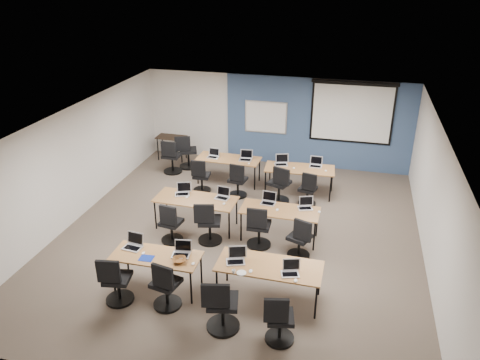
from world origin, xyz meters
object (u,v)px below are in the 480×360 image
(training_table_front_right, at_px, (269,267))
(task_chair_6, at_px, (258,230))
(laptop_1, at_px, (182,251))
(task_chair_3, at_px, (279,322))
(laptop_0, at_px, (133,244))
(task_chair_9, at_px, (238,183))
(task_chair_5, at_px, (208,226))
(training_table_mid_right, at_px, (280,212))
(spare_chair_a, at_px, (187,154))
(training_table_back_right, at_px, (300,170))
(laptop_10, at_px, (281,162))
(projector_screen, at_px, (352,109))
(task_chair_11, at_px, (308,192))
(laptop_6, at_px, (269,200))
(utility_table, at_px, (171,140))
(training_table_front_left, at_px, (156,258))
(laptop_9, at_px, (246,157))
(whiteboard, at_px, (266,117))
(training_table_mid_left, at_px, (196,200))
(task_chair_8, at_px, (201,178))
(laptop_11, at_px, (316,164))
(laptop_8, at_px, (213,155))
(task_chair_7, at_px, (300,241))
(laptop_4, at_px, (183,191))
(task_chair_1, at_px, (166,288))
(training_table_back_left, at_px, (229,160))
(laptop_2, at_px, (236,258))
(task_chair_2, at_px, (221,309))
(laptop_5, at_px, (223,195))
(task_chair_0, at_px, (116,284))
(laptop_3, at_px, (291,270))
(task_chair_10, at_px, (279,187))
(laptop_7, at_px, (306,205))
(spare_chair_b, at_px, (172,159))
(task_chair_4, at_px, (171,226))

(training_table_front_right, relative_size, task_chair_6, 1.87)
(laptop_1, distance_m, task_chair_3, 2.28)
(laptop_0, bearing_deg, task_chair_9, 81.80)
(task_chair_5, bearing_deg, training_table_mid_right, 7.00)
(task_chair_3, bearing_deg, spare_chair_a, 108.98)
(training_table_back_right, height_order, laptop_10, laptop_10)
(projector_screen, height_order, task_chair_11, projector_screen)
(training_table_back_right, xyz_separation_m, task_chair_3, (0.43, -5.57, -0.29))
(laptop_6, xyz_separation_m, utility_table, (-3.79, 3.60, -0.14))
(training_table_front_left, height_order, laptop_9, laptop_9)
(whiteboard, xyz_separation_m, training_table_mid_left, (-0.77, -4.29, -0.76))
(task_chair_8, distance_m, laptop_11, 3.10)
(training_table_front_left, xyz_separation_m, laptop_8, (-0.41, 4.92, 0.11))
(training_table_front_left, distance_m, laptop_10, 5.11)
(laptop_6, height_order, laptop_10, laptop_10)
(laptop_1, xyz_separation_m, task_chair_7, (2.02, 1.51, -0.40))
(laptop_0, distance_m, laptop_11, 5.65)
(training_table_back_right, xyz_separation_m, laptop_4, (-2.46, -2.20, 0.11))
(training_table_back_right, distance_m, laptop_8, 2.46)
(laptop_11, bearing_deg, task_chair_1, -110.13)
(task_chair_5, bearing_deg, laptop_0, -134.24)
(projector_screen, xyz_separation_m, training_table_back_left, (-3.19, -1.70, -1.20))
(training_table_front_left, distance_m, training_table_mid_left, 2.37)
(task_chair_1, relative_size, laptop_8, 3.23)
(projector_screen, bearing_deg, task_chair_9, -137.18)
(training_table_mid_right, bearing_deg, task_chair_1, -118.40)
(laptop_2, xyz_separation_m, task_chair_2, (-0.00, -0.98, -0.36))
(task_chair_2, distance_m, utility_table, 7.87)
(task_chair_8, height_order, spare_chair_a, spare_chair_a)
(training_table_front_left, distance_m, training_table_mid_right, 3.01)
(training_table_front_left, height_order, laptop_5, laptop_5)
(whiteboard, height_order, laptop_11, whiteboard)
(laptop_2, height_order, laptop_4, same)
(whiteboard, xyz_separation_m, task_chair_1, (-0.35, -7.14, -1.04))
(laptop_0, height_order, task_chair_0, task_chair_0)
(whiteboard, xyz_separation_m, task_chair_0, (-1.27, -7.23, -1.04))
(laptop_1, relative_size, laptop_8, 1.06)
(laptop_3, height_order, laptop_10, laptop_10)
(task_chair_6, relative_size, laptop_9, 2.96)
(projector_screen, relative_size, laptop_6, 7.46)
(laptop_4, bearing_deg, laptop_10, 30.59)
(laptop_1, xyz_separation_m, laptop_3, (2.05, -0.09, -0.00))
(training_table_back_right, bearing_deg, laptop_11, 27.84)
(whiteboard, xyz_separation_m, task_chair_10, (0.90, -2.60, -1.02))
(task_chair_0, xyz_separation_m, task_chair_8, (0.02, 4.73, -0.02))
(projector_screen, distance_m, laptop_7, 4.30)
(spare_chair_b, bearing_deg, laptop_11, -1.86)
(laptop_2, height_order, task_chair_8, laptop_2)
(task_chair_0, bearing_deg, laptop_7, 36.68)
(task_chair_4, relative_size, spare_chair_b, 0.95)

